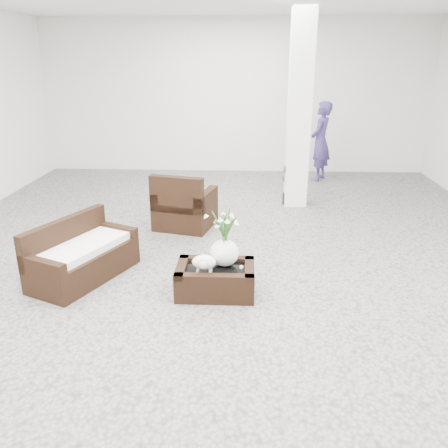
{
  "coord_description": "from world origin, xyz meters",
  "views": [
    {
      "loc": [
        0.26,
        -5.58,
        2.6
      ],
      "look_at": [
        0.0,
        -0.1,
        0.62
      ],
      "focal_mm": 36.83,
      "sensor_mm": 36.0,
      "label": 1
    }
  ],
  "objects_px": {
    "coffee_table": "(215,281)",
    "armchair": "(185,199)",
    "loveseat": "(83,250)",
    "topiary": "(293,169)"
  },
  "relations": [
    {
      "from": "coffee_table",
      "to": "armchair",
      "type": "distance_m",
      "value": 2.37
    },
    {
      "from": "armchair",
      "to": "topiary",
      "type": "distance_m",
      "value": 2.26
    },
    {
      "from": "loveseat",
      "to": "armchair",
      "type": "bearing_deg",
      "value": -3.5
    },
    {
      "from": "topiary",
      "to": "coffee_table",
      "type": "bearing_deg",
      "value": -108.66
    },
    {
      "from": "topiary",
      "to": "loveseat",
      "type": "bearing_deg",
      "value": -131.55
    },
    {
      "from": "armchair",
      "to": "loveseat",
      "type": "relative_size",
      "value": 0.66
    },
    {
      "from": "coffee_table",
      "to": "armchair",
      "type": "relative_size",
      "value": 0.98
    },
    {
      "from": "armchair",
      "to": "topiary",
      "type": "xyz_separation_m",
      "value": [
        1.84,
        1.3,
        0.22
      ]
    },
    {
      "from": "coffee_table",
      "to": "topiary",
      "type": "distance_m",
      "value": 3.79
    },
    {
      "from": "armchair",
      "to": "loveseat",
      "type": "bearing_deg",
      "value": 76.13
    }
  ]
}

